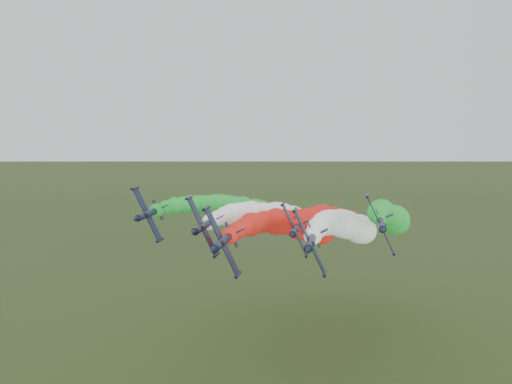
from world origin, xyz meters
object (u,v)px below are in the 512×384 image
jet_inner_left (282,218)px  jet_outer_right (389,217)px  jet_lead (301,226)px  jet_outer_left (245,211)px  jet_inner_right (349,226)px  jet_trail (337,221)px

jet_inner_left → jet_outer_right: (30.43, 7.15, 0.12)m
jet_lead → jet_outer_left: bearing=135.2°
jet_inner_right → jet_outer_right: bearing=50.2°
jet_lead → jet_inner_right: (12.41, 3.98, -0.43)m
jet_inner_right → jet_trail: 23.25m
jet_inner_left → jet_inner_right: jet_inner_left is taller
jet_outer_left → jet_trail: bearing=15.3°
jet_inner_left → jet_trail: jet_inner_left is taller
jet_lead → jet_inner_right: 13.04m
jet_trail → jet_outer_left: bearing=-164.7°
jet_outer_right → jet_trail: 17.94m
jet_lead → jet_inner_left: bearing=121.0°
jet_trail → jet_inner_right: bearing=-81.0°
jet_inner_left → jet_outer_right: bearing=13.2°
jet_inner_right → jet_trail: size_ratio=0.99×
jet_lead → jet_trail: (8.78, 26.77, -3.27)m
jet_inner_left → jet_outer_left: jet_outer_left is taller
jet_lead → jet_inner_left: jet_lead is taller
jet_outer_left → jet_trail: 29.27m
jet_lead → jet_inner_right: size_ratio=1.00×
jet_lead → jet_outer_left: 27.10m
jet_inner_right → jet_trail: (-3.63, 22.79, -2.84)m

